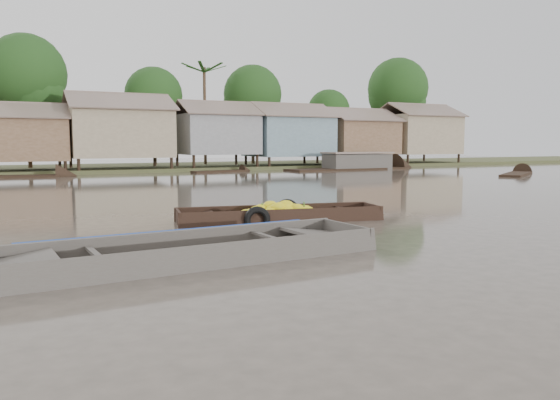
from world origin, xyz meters
name	(u,v)px	position (x,y,z in m)	size (l,w,h in m)	color
ground	(277,250)	(0.00, 0.00, 0.00)	(120.00, 120.00, 0.00)	#4B4339
riverbank	(121,128)	(3.03, 31.86, 3.07)	(120.00, 12.47, 10.22)	#384723
banana_boat	(277,216)	(1.69, 3.43, 0.14)	(5.38, 2.24, 0.74)	black
viewer_boat	(192,258)	(-1.68, -0.13, 0.04)	(6.72, 2.14, 0.53)	#4A443E
distant_boats	(300,168)	(13.75, 24.34, 0.21)	(47.79, 14.28, 1.38)	black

